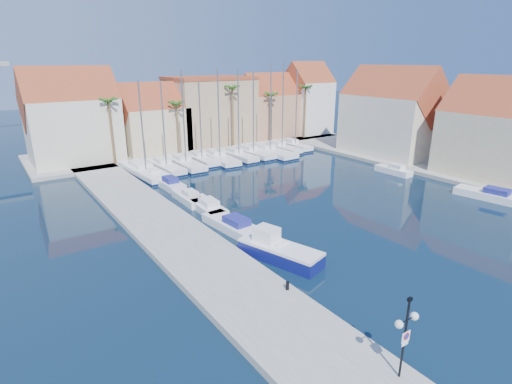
# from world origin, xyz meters

# --- Properties ---
(ground) EXTENTS (260.00, 260.00, 0.00)m
(ground) POSITION_xyz_m (0.00, 0.00, 0.00)
(ground) COLOR black
(ground) RESTS_ON ground
(quay_west) EXTENTS (6.00, 77.00, 0.50)m
(quay_west) POSITION_xyz_m (-9.00, 13.50, 0.25)
(quay_west) COLOR gray
(quay_west) RESTS_ON ground
(shore_north) EXTENTS (54.00, 16.00, 0.50)m
(shore_north) POSITION_xyz_m (10.00, 48.00, 0.25)
(shore_north) COLOR gray
(shore_north) RESTS_ON ground
(shore_east) EXTENTS (12.00, 60.00, 0.50)m
(shore_east) POSITION_xyz_m (32.00, 15.00, 0.25)
(shore_east) COLOR gray
(shore_east) RESTS_ON ground
(lamp_post) EXTENTS (1.47, 0.42, 4.32)m
(lamp_post) POSITION_xyz_m (-7.00, -6.92, 3.34)
(lamp_post) COLOR black
(lamp_post) RESTS_ON quay_west
(bollard) EXTENTS (0.23, 0.23, 0.57)m
(bollard) POSITION_xyz_m (-6.60, 1.94, 0.79)
(bollard) COLOR black
(bollard) RESTS_ON quay_west
(fishing_boat) EXTENTS (4.05, 7.06, 2.35)m
(fishing_boat) POSITION_xyz_m (-3.94, 6.35, 0.78)
(fishing_boat) COLOR #0F145A
(fishing_boat) RESTS_ON ground
(motorboat_west_0) EXTENTS (2.09, 5.38, 1.40)m
(motorboat_west_0) POSITION_xyz_m (-3.83, 7.39, 0.51)
(motorboat_west_0) COLOR white
(motorboat_west_0) RESTS_ON ground
(motorboat_west_1) EXTENTS (2.75, 7.00, 1.40)m
(motorboat_west_1) POSITION_xyz_m (-3.87, 13.13, 0.51)
(motorboat_west_1) COLOR white
(motorboat_west_1) RESTS_ON ground
(motorboat_west_2) EXTENTS (2.35, 6.36, 1.40)m
(motorboat_west_2) POSITION_xyz_m (-3.52, 18.77, 0.51)
(motorboat_west_2) COLOR white
(motorboat_west_2) RESTS_ON ground
(motorboat_west_3) EXTENTS (1.87, 5.46, 1.40)m
(motorboat_west_3) POSITION_xyz_m (-3.85, 22.31, 0.51)
(motorboat_west_3) COLOR white
(motorboat_west_3) RESTS_ON ground
(motorboat_west_4) EXTENTS (1.96, 6.02, 1.40)m
(motorboat_west_4) POSITION_xyz_m (-3.49, 28.53, 0.51)
(motorboat_west_4) COLOR white
(motorboat_west_4) RESTS_ON ground
(motorboat_west_5) EXTENTS (1.70, 5.10, 1.40)m
(motorboat_west_5) POSITION_xyz_m (-3.83, 33.01, 0.51)
(motorboat_west_5) COLOR white
(motorboat_west_5) RESTS_ON ground
(motorboat_east_0) EXTENTS (3.20, 7.23, 1.40)m
(motorboat_east_0) POSITION_xyz_m (24.02, 4.02, 0.51)
(motorboat_east_0) COLOR white
(motorboat_east_0) RESTS_ON ground
(motorboat_east_1) EXTENTS (1.67, 5.11, 1.40)m
(motorboat_east_1) POSITION_xyz_m (24.00, 16.75, 0.51)
(motorboat_east_1) COLOR white
(motorboat_east_1) RESTS_ON ground
(sailboat_0) EXTENTS (3.63, 11.57, 12.30)m
(sailboat_0) POSITION_xyz_m (-4.11, 35.37, 0.56)
(sailboat_0) COLOR white
(sailboat_0) RESTS_ON ground
(sailboat_1) EXTENTS (2.65, 9.12, 11.99)m
(sailboat_1) POSITION_xyz_m (-0.88, 36.01, 0.59)
(sailboat_1) COLOR white
(sailboat_1) RESTS_ON ground
(sailboat_2) EXTENTS (2.69, 9.81, 13.51)m
(sailboat_2) POSITION_xyz_m (2.18, 36.23, 0.60)
(sailboat_2) COLOR white
(sailboat_2) RESTS_ON ground
(sailboat_3) EXTENTS (2.30, 8.36, 11.77)m
(sailboat_3) POSITION_xyz_m (5.20, 37.08, 0.60)
(sailboat_3) COLOR white
(sailboat_3) RESTS_ON ground
(sailboat_4) EXTENTS (3.55, 10.46, 13.59)m
(sailboat_4) POSITION_xyz_m (7.83, 36.33, 0.59)
(sailboat_4) COLOR white
(sailboat_4) RESTS_ON ground
(sailboat_5) EXTENTS (2.59, 8.80, 13.52)m
(sailboat_5) POSITION_xyz_m (11.04, 36.07, 0.63)
(sailboat_5) COLOR white
(sailboat_5) RESTS_ON ground
(sailboat_6) EXTENTS (3.14, 9.73, 13.01)m
(sailboat_6) POSITION_xyz_m (13.97, 36.44, 0.60)
(sailboat_6) COLOR white
(sailboat_6) RESTS_ON ground
(sailboat_7) EXTENTS (3.41, 11.89, 14.21)m
(sailboat_7) POSITION_xyz_m (16.85, 35.94, 0.58)
(sailboat_7) COLOR white
(sailboat_7) RESTS_ON ground
(sailboat_8) EXTENTS (2.78, 9.02, 14.34)m
(sailboat_8) POSITION_xyz_m (20.08, 36.79, 0.64)
(sailboat_8) COLOR white
(sailboat_8) RESTS_ON ground
(sailboat_9) EXTENTS (2.64, 8.35, 13.23)m
(sailboat_9) POSITION_xyz_m (23.18, 36.91, 0.63)
(sailboat_9) COLOR white
(sailboat_9) RESTS_ON ground
(building_0) EXTENTS (12.30, 9.00, 13.50)m
(building_0) POSITION_xyz_m (-10.00, 47.00, 6.52)
(building_0) COLOR beige
(building_0) RESTS_ON shore_north
(building_1) EXTENTS (10.30, 8.00, 11.00)m
(building_1) POSITION_xyz_m (2.00, 47.00, 5.30)
(building_1) COLOR #CAB48E
(building_1) RESTS_ON shore_north
(building_2) EXTENTS (14.20, 10.20, 11.50)m
(building_2) POSITION_xyz_m (13.00, 48.00, 6.26)
(building_2) COLOR tan
(building_2) RESTS_ON shore_north
(building_3) EXTENTS (10.30, 8.00, 12.00)m
(building_3) POSITION_xyz_m (25.00, 47.00, 5.86)
(building_3) COLOR tan
(building_3) RESTS_ON shore_north
(building_4) EXTENTS (8.30, 8.00, 14.00)m
(building_4) POSITION_xyz_m (34.00, 46.00, 6.97)
(building_4) COLOR white
(building_4) RESTS_ON shore_north
(building_5) EXTENTS (9.00, 12.30, 12.50)m
(building_5) POSITION_xyz_m (32.00, 8.00, 5.96)
(building_5) COLOR #CAB48E
(building_5) RESTS_ON shore_east
(building_6) EXTENTS (9.00, 14.30, 13.50)m
(building_6) POSITION_xyz_m (32.00, 24.00, 6.52)
(building_6) COLOR beige
(building_6) RESTS_ON shore_east
(palm_0) EXTENTS (2.60, 2.60, 10.15)m
(palm_0) POSITION_xyz_m (-6.00, 42.00, 9.08)
(palm_0) COLOR brown
(palm_0) RESTS_ON shore_north
(palm_1) EXTENTS (2.60, 2.60, 9.15)m
(palm_1) POSITION_xyz_m (4.00, 42.00, 8.14)
(palm_1) COLOR brown
(palm_1) RESTS_ON shore_north
(palm_2) EXTENTS (2.60, 2.60, 11.15)m
(palm_2) POSITION_xyz_m (14.00, 42.00, 10.02)
(palm_2) COLOR brown
(palm_2) RESTS_ON shore_north
(palm_3) EXTENTS (2.60, 2.60, 9.65)m
(palm_3) POSITION_xyz_m (22.00, 42.00, 8.61)
(palm_3) COLOR brown
(palm_3) RESTS_ON shore_north
(palm_4) EXTENTS (2.60, 2.60, 10.65)m
(palm_4) POSITION_xyz_m (30.00, 42.00, 9.55)
(palm_4) COLOR brown
(palm_4) RESTS_ON shore_north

